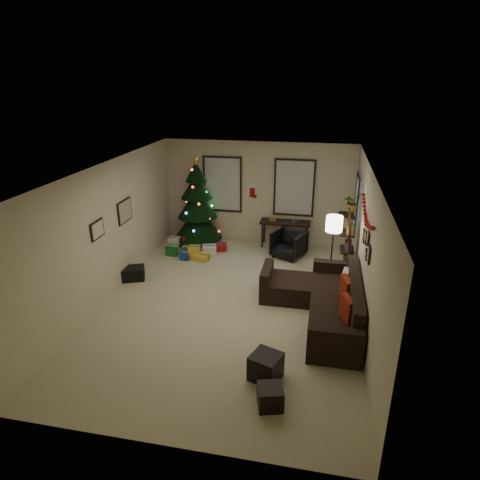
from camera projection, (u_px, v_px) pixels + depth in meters
The scene contains 29 objects.
floor at pixel (229, 304), 8.34m from camera, with size 7.00×7.00×0.00m, color #C0B891.
ceiling at pixel (228, 170), 7.34m from camera, with size 7.00×7.00×0.00m, color white.
wall_back at pixel (258, 193), 11.03m from camera, with size 5.00×5.00×0.00m, color beige.
wall_front at pixel (159, 356), 4.65m from camera, with size 5.00×5.00×0.00m, color beige.
wall_left at pixel (106, 232), 8.29m from camera, with size 7.00×7.00×0.00m, color beige.
wall_right at pixel (366, 252), 7.38m from camera, with size 7.00×7.00×0.00m, color beige.
window_back_left at pixel (223, 184), 11.10m from camera, with size 1.05×0.06×1.50m.
window_back_right at pixel (294, 188), 10.75m from camera, with size 1.05×0.06×1.50m.
window_right_wall at pixel (357, 203), 9.65m from camera, with size 0.06×0.90×1.30m.
christmas_tree at pixel (197, 207), 11.11m from camera, with size 1.29×1.29×2.39m.
presents at pixel (193, 248), 10.69m from camera, with size 1.50×1.15×0.30m.
sofa at pixel (324, 302), 7.85m from camera, with size 1.88×2.74×0.87m.
pillow_red_a at pixel (347, 309), 6.93m from camera, with size 0.11×0.42×0.42m, color maroon.
pillow_red_b at pixel (346, 289), 7.57m from camera, with size 0.12×0.44×0.44m, color maroon.
pillow_cream at pixel (345, 280), 7.92m from camera, with size 0.11×0.39×0.39m, color beige.
ottoman_near at pixel (266, 366), 6.24m from camera, with size 0.42×0.42×0.40m, color black.
ottoman_far at pixel (270, 397), 5.71m from camera, with size 0.34×0.34×0.32m, color black.
desk at pixel (285, 224), 10.90m from camera, with size 1.30×0.46×0.70m.
desk_chair at pixel (289, 244), 10.38m from camera, with size 0.66×0.62×0.68m, color black.
bookshelf at pixel (348, 245), 9.00m from camera, with size 0.30×0.52×1.75m.
potted_plant at pixel (352, 200), 8.75m from camera, with size 0.47×0.40×0.52m, color #4C4C4C.
floor_lamp at pixel (334, 229), 8.53m from camera, with size 0.34×0.34×1.60m.
art_map at pixel (125, 211), 8.97m from camera, with size 0.04×0.60×0.50m.
art_abstract at pixel (97, 230), 7.91m from camera, with size 0.04×0.45×0.35m.
gallery at pixel (367, 241), 7.23m from camera, with size 0.03×1.25×0.54m.
garland at pixel (367, 215), 7.18m from camera, with size 0.08×1.90×0.30m, color #A5140C, non-canonical shape.
stocking_left at pixel (253, 191), 11.05m from camera, with size 0.20×0.05×0.36m.
stocking_right at pixel (265, 189), 10.99m from camera, with size 0.20×0.05×0.36m.
storage_bin at pixel (131, 273), 9.29m from camera, with size 0.57×0.38×0.28m, color black.
Camera 1 is at (1.64, -7.09, 4.27)m, focal length 31.22 mm.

